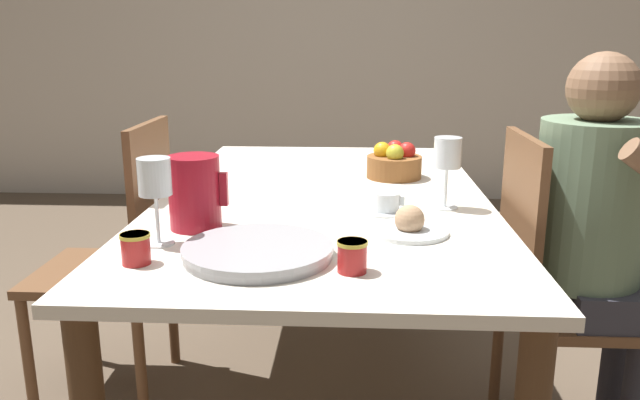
{
  "coord_description": "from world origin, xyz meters",
  "views": [
    {
      "loc": [
        0.09,
        -1.93,
        1.21
      ],
      "look_at": [
        0.0,
        -0.26,
        0.78
      ],
      "focal_mm": 35.0,
      "sensor_mm": 36.0,
      "label": 1
    }
  ],
  "objects_px": {
    "wine_glass_juice": "(155,182)",
    "bread_plate": "(409,226)",
    "chair_opposite": "(121,255)",
    "chair_person_side": "(556,288)",
    "wine_glass_water": "(447,156)",
    "jam_jar_amber": "(352,255)",
    "jam_jar_red": "(136,247)",
    "red_pitcher": "(195,192)",
    "serving_tray": "(258,251)",
    "person_seated": "(600,228)",
    "fruit_bowl": "(394,163)",
    "teacup_near_person": "(386,204)"
  },
  "relations": [
    {
      "from": "wine_glass_juice",
      "to": "serving_tray",
      "type": "xyz_separation_m",
      "value": [
        0.25,
        -0.08,
        -0.14
      ]
    },
    {
      "from": "wine_glass_juice",
      "to": "jam_jar_red",
      "type": "relative_size",
      "value": 3.06
    },
    {
      "from": "person_seated",
      "to": "wine_glass_water",
      "type": "bearing_deg",
      "value": -100.25
    },
    {
      "from": "chair_person_side",
      "to": "person_seated",
      "type": "bearing_deg",
      "value": 68.47
    },
    {
      "from": "jam_jar_amber",
      "to": "jam_jar_red",
      "type": "relative_size",
      "value": 1.0
    },
    {
      "from": "bread_plate",
      "to": "chair_person_side",
      "type": "bearing_deg",
      "value": 24.74
    },
    {
      "from": "wine_glass_water",
      "to": "bread_plate",
      "type": "bearing_deg",
      "value": -116.57
    },
    {
      "from": "wine_glass_water",
      "to": "bread_plate",
      "type": "height_order",
      "value": "wine_glass_water"
    },
    {
      "from": "wine_glass_juice",
      "to": "teacup_near_person",
      "type": "height_order",
      "value": "wine_glass_juice"
    },
    {
      "from": "wine_glass_juice",
      "to": "bread_plate",
      "type": "bearing_deg",
      "value": 10.89
    },
    {
      "from": "jam_jar_amber",
      "to": "serving_tray",
      "type": "bearing_deg",
      "value": 160.05
    },
    {
      "from": "red_pitcher",
      "to": "wine_glass_water",
      "type": "bearing_deg",
      "value": 18.65
    },
    {
      "from": "wine_glass_juice",
      "to": "serving_tray",
      "type": "relative_size",
      "value": 0.62
    },
    {
      "from": "wine_glass_juice",
      "to": "jam_jar_amber",
      "type": "height_order",
      "value": "wine_glass_juice"
    },
    {
      "from": "jam_jar_red",
      "to": "serving_tray",
      "type": "bearing_deg",
      "value": 11.48
    },
    {
      "from": "wine_glass_water",
      "to": "jam_jar_amber",
      "type": "xyz_separation_m",
      "value": [
        -0.27,
        -0.53,
        -0.12
      ]
    },
    {
      "from": "chair_person_side",
      "to": "bread_plate",
      "type": "xyz_separation_m",
      "value": [
        -0.46,
        -0.21,
        0.25
      ]
    },
    {
      "from": "bread_plate",
      "to": "fruit_bowl",
      "type": "xyz_separation_m",
      "value": [
        0.0,
        0.66,
        0.03
      ]
    },
    {
      "from": "bread_plate",
      "to": "jam_jar_red",
      "type": "xyz_separation_m",
      "value": [
        -0.62,
        -0.25,
        0.02
      ]
    },
    {
      "from": "chair_opposite",
      "to": "serving_tray",
      "type": "bearing_deg",
      "value": -137.74
    },
    {
      "from": "jam_jar_red",
      "to": "red_pitcher",
      "type": "bearing_deg",
      "value": 76.51
    },
    {
      "from": "chair_person_side",
      "to": "wine_glass_juice",
      "type": "bearing_deg",
      "value": -72.94
    },
    {
      "from": "wine_glass_water",
      "to": "fruit_bowl",
      "type": "distance_m",
      "value": 0.44
    },
    {
      "from": "chair_opposite",
      "to": "wine_glass_juice",
      "type": "distance_m",
      "value": 0.74
    },
    {
      "from": "person_seated",
      "to": "wine_glass_juice",
      "type": "relative_size",
      "value": 5.55
    },
    {
      "from": "chair_person_side",
      "to": "teacup_near_person",
      "type": "height_order",
      "value": "chair_person_side"
    },
    {
      "from": "wine_glass_water",
      "to": "chair_opposite",
      "type": "bearing_deg",
      "value": 170.59
    },
    {
      "from": "chair_person_side",
      "to": "jam_jar_amber",
      "type": "distance_m",
      "value": 0.82
    },
    {
      "from": "serving_tray",
      "to": "red_pitcher",
      "type": "bearing_deg",
      "value": 131.72
    },
    {
      "from": "bread_plate",
      "to": "jam_jar_red",
      "type": "distance_m",
      "value": 0.67
    },
    {
      "from": "wine_glass_water",
      "to": "jam_jar_amber",
      "type": "distance_m",
      "value": 0.61
    },
    {
      "from": "chair_opposite",
      "to": "bread_plate",
      "type": "height_order",
      "value": "chair_opposite"
    },
    {
      "from": "jam_jar_amber",
      "to": "jam_jar_red",
      "type": "height_order",
      "value": "same"
    },
    {
      "from": "red_pitcher",
      "to": "fruit_bowl",
      "type": "xyz_separation_m",
      "value": [
        0.56,
        0.64,
        -0.04
      ]
    },
    {
      "from": "wine_glass_juice",
      "to": "jam_jar_amber",
      "type": "relative_size",
      "value": 3.06
    },
    {
      "from": "serving_tray",
      "to": "jam_jar_red",
      "type": "distance_m",
      "value": 0.27
    },
    {
      "from": "jam_jar_red",
      "to": "jam_jar_amber",
      "type": "bearing_deg",
      "value": -2.95
    },
    {
      "from": "person_seated",
      "to": "red_pitcher",
      "type": "height_order",
      "value": "person_seated"
    },
    {
      "from": "person_seated",
      "to": "bread_plate",
      "type": "distance_m",
      "value": 0.58
    },
    {
      "from": "wine_glass_water",
      "to": "fruit_bowl",
      "type": "relative_size",
      "value": 1.08
    },
    {
      "from": "chair_opposite",
      "to": "jam_jar_amber",
      "type": "bearing_deg",
      "value": -131.94
    },
    {
      "from": "chair_person_side",
      "to": "bread_plate",
      "type": "relative_size",
      "value": 4.76
    },
    {
      "from": "jam_jar_red",
      "to": "teacup_near_person",
      "type": "bearing_deg",
      "value": 37.93
    },
    {
      "from": "teacup_near_person",
      "to": "bread_plate",
      "type": "height_order",
      "value": "bread_plate"
    },
    {
      "from": "red_pitcher",
      "to": "serving_tray",
      "type": "xyz_separation_m",
      "value": [
        0.2,
        -0.22,
        -0.08
      ]
    },
    {
      "from": "chair_opposite",
      "to": "chair_person_side",
      "type": "bearing_deg",
      "value": -98.82
    },
    {
      "from": "person_seated",
      "to": "jam_jar_red",
      "type": "relative_size",
      "value": 16.97
    },
    {
      "from": "jam_jar_red",
      "to": "fruit_bowl",
      "type": "height_order",
      "value": "fruit_bowl"
    },
    {
      "from": "chair_opposite",
      "to": "serving_tray",
      "type": "height_order",
      "value": "chair_opposite"
    },
    {
      "from": "jam_jar_red",
      "to": "wine_glass_water",
      "type": "bearing_deg",
      "value": 34.0
    }
  ]
}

